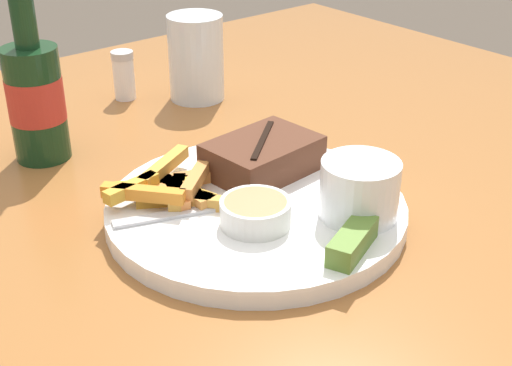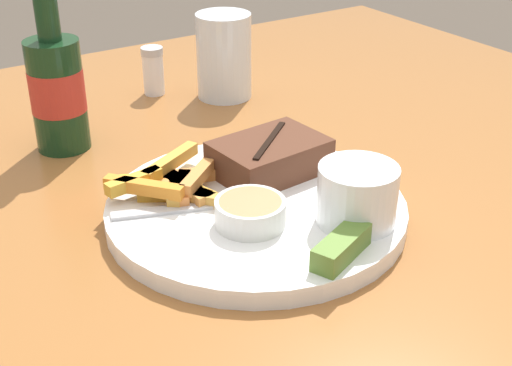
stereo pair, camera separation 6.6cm
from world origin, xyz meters
TOP-DOWN VIEW (x-y plane):
  - dining_table at (0.00, 0.00)m, footprint 1.24×1.15m
  - dinner_plate at (0.00, 0.00)m, footprint 0.28×0.28m
  - steak_portion at (0.04, 0.04)m, footprint 0.11×0.09m
  - fries_pile at (-0.05, 0.06)m, footprint 0.13×0.12m
  - coleslaw_cup at (0.06, -0.08)m, footprint 0.07×0.07m
  - dipping_sauce_cup at (-0.03, -0.03)m, footprint 0.06×0.06m
  - pickle_spear at (0.01, -0.12)m, footprint 0.07×0.05m
  - fork_utensil at (-0.07, 0.03)m, footprint 0.13×0.06m
  - beer_bottle at (-0.10, 0.25)m, footprint 0.06×0.06m
  - drinking_glass at (0.14, 0.29)m, footprint 0.07×0.07m
  - salt_shaker at (0.07, 0.35)m, footprint 0.03×0.03m

SIDE VIEW (x-z plane):
  - dining_table at x=0.00m, z-range 0.29..1.02m
  - dinner_plate at x=0.00m, z-range 0.73..0.75m
  - fork_utensil at x=-0.07m, z-range 0.75..0.75m
  - fries_pile at x=-0.05m, z-range 0.74..0.77m
  - pickle_spear at x=0.01m, z-range 0.75..0.77m
  - dipping_sauce_cup at x=-0.03m, z-range 0.75..0.77m
  - salt_shaker at x=0.07m, z-range 0.73..0.79m
  - steak_portion at x=0.04m, z-range 0.74..0.78m
  - coleslaw_cup at x=0.06m, z-range 0.75..0.80m
  - drinking_glass at x=0.14m, z-range 0.73..0.84m
  - beer_bottle at x=-0.10m, z-range 0.70..0.90m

